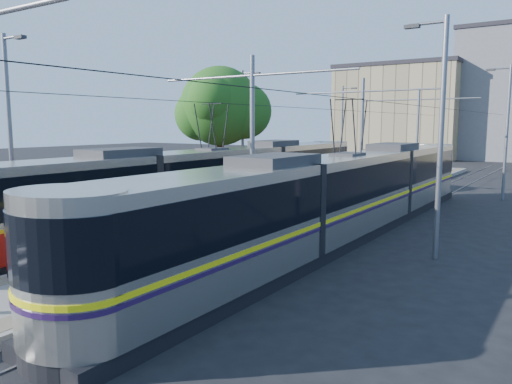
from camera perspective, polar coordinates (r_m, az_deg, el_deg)
The scene contains 12 objects.
ground at distance 15.40m, azimuth -17.52°, elevation -9.74°, with size 160.00×160.00×0.00m, color black.
platform at distance 28.91m, azimuth 9.60°, elevation -1.07°, with size 4.00×50.00×0.30m, color gray.
tactile_strip_left at distance 29.49m, azimuth 7.03°, elevation -0.54°, with size 0.70×50.00×0.01m, color gray.
tactile_strip_right at distance 28.34m, azimuth 12.28°, elevation -1.00°, with size 0.70×50.00×0.01m, color gray.
rails at distance 28.93m, azimuth 9.59°, elevation -1.34°, with size 8.71×70.00×0.03m.
tram_left at distance 24.45m, azimuth -4.99°, elevation 1.09°, with size 2.43×28.73×5.50m.
tram_right at distance 20.40m, azimuth 10.33°, elevation 0.09°, with size 2.43×27.87×5.50m.
catenary at distance 25.99m, azimuth 7.24°, elevation 7.67°, with size 9.20×70.00×7.00m.
street_lamps at distance 32.27m, azimuth 12.67°, elevation 6.95°, with size 15.18×38.22×8.00m.
shelter at distance 26.24m, azimuth 9.00°, elevation 1.31°, with size 0.91×1.26×2.54m.
tree at distance 33.12m, azimuth -3.44°, elevation 9.59°, with size 5.70×5.27×8.28m.
building_left at distance 72.44m, azimuth 16.41°, elevation 8.82°, with size 16.32×12.24×12.49m.
Camera 1 is at (11.53, -9.14, 4.54)m, focal length 35.00 mm.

